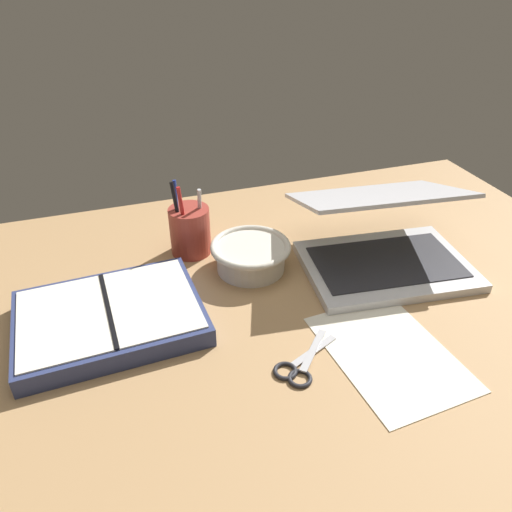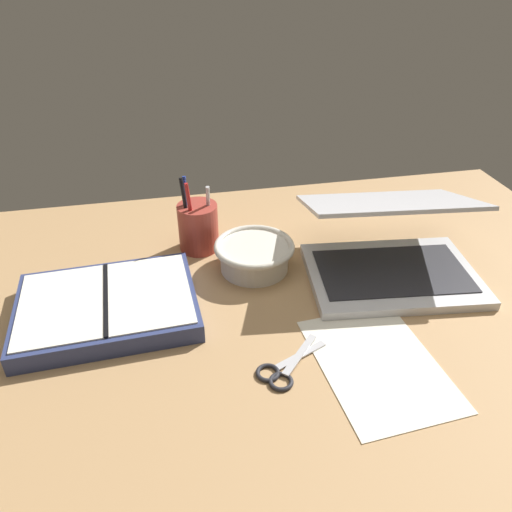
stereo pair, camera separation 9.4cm
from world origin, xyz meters
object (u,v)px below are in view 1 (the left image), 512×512
at_px(scissors, 298,368).
at_px(pen_cup, 190,230).
at_px(bowl, 251,255).
at_px(planner, 110,317).
at_px(laptop, 383,241).

bearing_deg(scissors, pen_cup, 66.15).
xyz_separation_m(bowl, scissors, (-0.02, -0.29, -0.03)).
distance_m(bowl, scissors, 0.30).
distance_m(bowl, planner, 0.30).
bearing_deg(scissors, bowl, 50.76).
bearing_deg(laptop, planner, -170.77).
distance_m(planner, scissors, 0.34).
height_order(laptop, pen_cup, laptop).
xyz_separation_m(laptop, scissors, (-0.28, -0.23, -0.05)).
distance_m(pen_cup, planner, 0.27).
distance_m(bowl, pen_cup, 0.15).
height_order(laptop, planner, laptop).
height_order(bowl, planner, bowl).
bearing_deg(pen_cup, scissors, -77.81).
height_order(pen_cup, planner, pen_cup).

